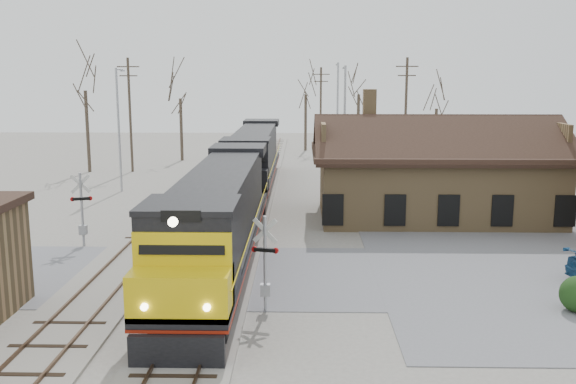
# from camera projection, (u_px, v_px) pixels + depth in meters

# --- Properties ---
(ground) EXTENTS (140.00, 140.00, 0.00)m
(ground) POSITION_uv_depth(u_px,v_px,m) (218.00, 275.00, 28.64)
(ground) COLOR gray
(ground) RESTS_ON ground
(road) EXTENTS (60.00, 9.00, 0.03)m
(road) POSITION_uv_depth(u_px,v_px,m) (218.00, 275.00, 28.64)
(road) COLOR slate
(road) RESTS_ON ground
(track_main) EXTENTS (3.40, 90.00, 0.24)m
(track_main) POSITION_uv_depth(u_px,v_px,m) (247.00, 206.00, 43.38)
(track_main) COLOR gray
(track_main) RESTS_ON ground
(track_siding) EXTENTS (3.40, 90.00, 0.24)m
(track_siding) POSITION_uv_depth(u_px,v_px,m) (180.00, 205.00, 43.48)
(track_siding) COLOR gray
(track_siding) RESTS_ON ground
(depot) EXTENTS (15.20, 9.31, 7.90)m
(depot) POSITION_uv_depth(u_px,v_px,m) (435.00, 179.00, 39.74)
(depot) COLOR #9C7D50
(depot) RESTS_ON ground
(locomotive_lead) EXTENTS (3.15, 21.12, 4.69)m
(locomotive_lead) POSITION_uv_depth(u_px,v_px,m) (218.00, 219.00, 28.72)
(locomotive_lead) COLOR black
(locomotive_lead) RESTS_ON ground
(locomotive_trailing) EXTENTS (3.15, 21.12, 4.44)m
(locomotive_trailing) POSITION_uv_depth(u_px,v_px,m) (254.00, 157.00, 49.75)
(locomotive_trailing) COLOR black
(locomotive_trailing) RESTS_ON ground
(crossbuck_near) EXTENTS (1.04, 0.34, 3.68)m
(crossbuck_near) POSITION_uv_depth(u_px,v_px,m) (265.00, 266.00, 23.99)
(crossbuck_near) COLOR #A5A8AD
(crossbuck_near) RESTS_ON ground
(crossbuck_far) EXTENTS (1.08, 0.40, 3.88)m
(crossbuck_far) POSITION_uv_depth(u_px,v_px,m) (82.00, 212.00, 33.10)
(crossbuck_far) COLOR #A5A8AD
(crossbuck_far) RESTS_ON ground
(streetlight_a) EXTENTS (0.25, 2.04, 9.28)m
(streetlight_a) POSITION_uv_depth(u_px,v_px,m) (119.00, 123.00, 48.18)
(streetlight_a) COLOR #A5A8AD
(streetlight_a) RESTS_ON ground
(streetlight_b) EXTENTS (0.25, 2.04, 9.49)m
(streetlight_b) POSITION_uv_depth(u_px,v_px,m) (344.00, 120.00, 50.34)
(streetlight_b) COLOR #A5A8AD
(streetlight_b) RESTS_ON ground
(streetlight_c) EXTENTS (0.25, 2.04, 9.88)m
(streetlight_c) POSITION_uv_depth(u_px,v_px,m) (337.00, 111.00, 59.47)
(streetlight_c) COLOR #A5A8AD
(streetlight_c) RESTS_ON ground
(utility_pole_a) EXTENTS (2.00, 0.24, 10.28)m
(utility_pole_a) POSITION_uv_depth(u_px,v_px,m) (130.00, 113.00, 57.95)
(utility_pole_a) COLOR #382D23
(utility_pole_a) RESTS_ON ground
(utility_pole_b) EXTENTS (2.00, 0.24, 9.59)m
(utility_pole_b) POSITION_uv_depth(u_px,v_px,m) (321.00, 108.00, 73.69)
(utility_pole_b) COLOR #382D23
(utility_pole_b) RESTS_ON ground
(utility_pole_c) EXTENTS (2.00, 0.24, 10.30)m
(utility_pole_c) POSITION_uv_depth(u_px,v_px,m) (406.00, 113.00, 57.68)
(utility_pole_c) COLOR #382D23
(utility_pole_c) RESTS_ON ground
(tree_a) EXTENTS (4.92, 4.92, 12.05)m
(tree_a) POSITION_uv_depth(u_px,v_px,m) (85.00, 77.00, 57.28)
(tree_a) COLOR #382D23
(tree_a) RESTS_ON ground
(tree_b) EXTENTS (4.25, 4.25, 10.42)m
(tree_b) POSITION_uv_depth(u_px,v_px,m) (180.00, 88.00, 65.22)
(tree_b) COLOR #382D23
(tree_b) RESTS_ON ground
(tree_c) EXTENTS (4.35, 4.35, 10.65)m
(tree_c) POSITION_uv_depth(u_px,v_px,m) (306.00, 85.00, 73.76)
(tree_c) COLOR #382D23
(tree_c) RESTS_ON ground
(tree_d) EXTENTS (4.47, 4.47, 10.96)m
(tree_d) POSITION_uv_depth(u_px,v_px,m) (359.00, 84.00, 67.64)
(tree_d) COLOR #382D23
(tree_d) RESTS_ON ground
(tree_e) EXTENTS (3.53, 3.53, 8.65)m
(tree_e) POSITION_uv_depth(u_px,v_px,m) (437.00, 100.00, 66.29)
(tree_e) COLOR #382D23
(tree_e) RESTS_ON ground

